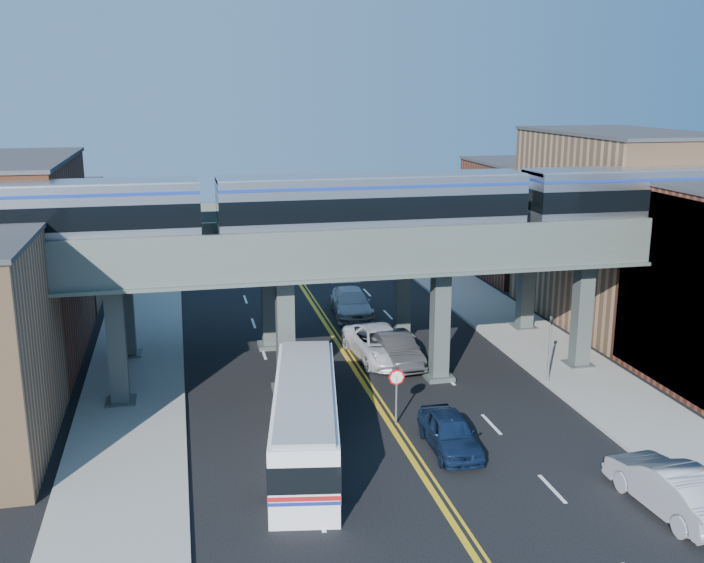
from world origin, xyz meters
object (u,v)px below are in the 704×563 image
Objects in this scene: transit_train at (373,206)px; transit_bus at (305,421)px; car_lane_a at (450,432)px; stop_sign at (396,387)px; car_parked_curb at (670,487)px; car_lane_d at (351,303)px; car_lane_b at (396,349)px; car_lane_c at (380,344)px; traffic_signal at (550,342)px.

transit_train is 11.47m from transit_bus.
stop_sign is at bearing 118.28° from car_lane_a.
stop_sign is 0.48× the size of car_parked_curb.
car_parked_curb reaches higher than car_lane_d.
car_lane_b is at bearing -76.89° from car_parked_curb.
car_parked_curb is (6.09, -17.91, 0.03)m from car_lane_c.
car_lane_b is at bearing 52.86° from transit_train.
car_lane_a is at bearing -88.27° from transit_bus.
car_lane_c is (1.50, 8.64, -0.88)m from stop_sign.
transit_bus is 11.85m from car_lane_b.
car_lane_d is at bearing 84.24° from stop_sign.
traffic_signal is 12.42m from car_parked_curb.
traffic_signal is (8.90, 3.00, 0.54)m from stop_sign.
transit_train reaches higher than car_lane_b.
car_lane_a is (-7.40, -5.98, -1.51)m from traffic_signal.
car_lane_d reaches higher than car_lane_a.
traffic_signal reaches higher than car_lane_c.
traffic_signal is at bearing 40.53° from car_lane_a.
transit_bus is at bearing -122.63° from transit_train.
transit_train is 11.71m from car_lane_a.
traffic_signal is 0.75× the size of car_parked_curb.
stop_sign reaches higher than car_lane_d.
transit_train reaches higher than transit_bus.
transit_train is 9.02m from car_lane_b.
stop_sign is 0.57× the size of car_lane_a.
car_lane_d is at bearing -82.44° from car_parked_curb.
car_lane_d is at bearing 116.43° from traffic_signal.
stop_sign is at bearing -91.14° from transit_train.
car_lane_d is (0.25, 20.36, 0.08)m from car_lane_a.
traffic_signal reaches higher than car_lane_d.
transit_train reaches higher than car_lane_d.
stop_sign is at bearing -105.10° from car_lane_c.
car_parked_curb is at bearing -75.86° from car_lane_b.
car_lane_d is (0.25, 8.74, -0.01)m from car_lane_c.
car_lane_b is (2.12, 7.67, -0.91)m from stop_sign.
car_lane_a is 8.76m from car_parked_curb.
transit_bus is at bearing -158.93° from traffic_signal.
car_lane_b is (2.02, 2.67, -8.38)m from transit_train.
transit_train is 10.06× the size of car_lane_a.
car_lane_d is at bearing 90.87° from car_lane_a.
transit_train is 7.75× the size of car_lane_d.
traffic_signal reaches higher than car_parked_curb.
car_lane_a is 0.89× the size of car_lane_b.
car_lane_d is (1.65, 12.38, -8.36)m from transit_train.
transit_bus is at bearing -154.31° from stop_sign.
traffic_signal is 0.69× the size of car_lane_d.
car_lane_d is (-0.37, 9.71, 0.02)m from car_lane_b.
car_lane_c is at bearing 91.58° from car_lane_a.
transit_train is at bearing -23.03° from transit_bus.
car_lane_b is (0.62, 10.65, 0.07)m from car_lane_a.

